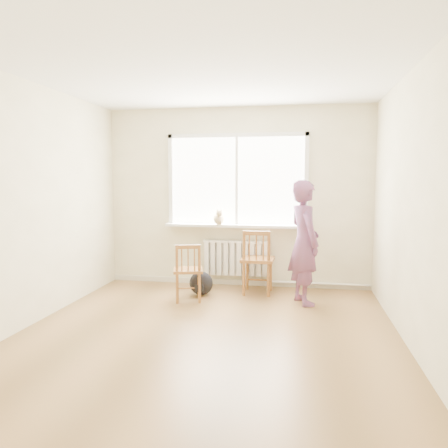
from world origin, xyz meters
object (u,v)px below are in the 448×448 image
at_px(chair_left, 188,272).
at_px(chair_right, 257,262).
at_px(cat, 219,218).
at_px(backpack, 201,283).
at_px(person, 304,242).

relative_size(chair_left, chair_right, 0.85).
height_order(chair_right, cat, cat).
bearing_deg(chair_left, cat, -122.67).
xyz_separation_m(chair_left, backpack, (0.10, 0.34, -0.23)).
relative_size(person, backpack, 4.83).
distance_m(chair_left, backpack, 0.42).
height_order(chair_left, chair_right, chair_right).
distance_m(chair_left, cat, 1.09).
xyz_separation_m(cat, backpack, (-0.16, -0.49, -0.88)).
bearing_deg(person, cat, 38.62).
xyz_separation_m(person, backpack, (-1.42, 0.17, -0.64)).
relative_size(chair_left, person, 0.48).
bearing_deg(backpack, person, -6.82).
distance_m(cat, backpack, 1.02).
bearing_deg(backpack, cat, 71.50).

